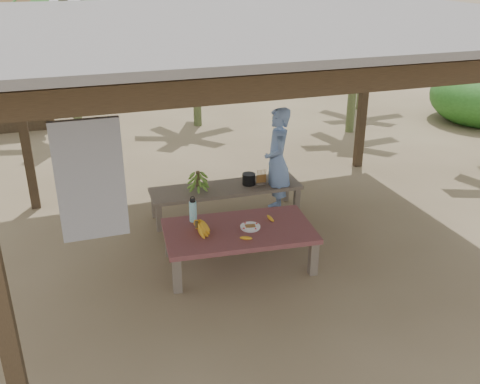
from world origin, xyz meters
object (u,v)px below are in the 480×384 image
object	(u,v)px
plate	(250,227)
water_flask	(193,211)
woman	(277,162)
cooking_pot	(249,179)
ripe_banana_bunch	(197,227)
work_table	(239,233)
bench	(226,190)

from	to	relation	value
plate	water_flask	bearing A→B (deg)	145.58
woman	cooking_pot	bearing A→B (deg)	-92.45
ripe_banana_bunch	woman	size ratio (longest dim) A/B	0.19
work_table	bench	distance (m)	1.42
work_table	ripe_banana_bunch	bearing A→B (deg)	-177.75
cooking_pot	woman	bearing A→B (deg)	-15.80
cooking_pot	work_table	bearing A→B (deg)	-114.09
bench	ripe_banana_bunch	distance (m)	1.59
work_table	ripe_banana_bunch	xyz separation A→B (m)	(-0.52, 0.03, 0.16)
work_table	plate	xyz separation A→B (m)	(0.13, -0.04, 0.08)
work_table	plate	bearing A→B (deg)	-9.66
ripe_banana_bunch	plate	xyz separation A→B (m)	(0.65, -0.07, -0.07)
bench	water_flask	size ratio (longest dim) A/B	6.54
water_flask	woman	bearing A→B (deg)	30.86
ripe_banana_bunch	woman	bearing A→B (deg)	38.96
bench	cooking_pot	size ratio (longest dim) A/B	11.80
work_table	cooking_pot	xyz separation A→B (m)	(0.62, 1.38, 0.10)
work_table	ripe_banana_bunch	distance (m)	0.54
bench	ripe_banana_bunch	xyz separation A→B (m)	(-0.79, -1.37, 0.20)
plate	cooking_pot	world-z (taller)	cooking_pot
bench	work_table	bearing A→B (deg)	-98.79
plate	woman	size ratio (longest dim) A/B	0.15
cooking_pot	woman	xyz separation A→B (m)	(0.40, -0.11, 0.27)
ripe_banana_bunch	water_flask	bearing A→B (deg)	82.72
cooking_pot	water_flask	bearing A→B (deg)	-137.44
bench	woman	bearing A→B (deg)	-7.45
work_table	woman	bearing A→B (deg)	56.87
work_table	water_flask	xyz separation A→B (m)	(-0.47, 0.38, 0.21)
ripe_banana_bunch	cooking_pot	size ratio (longest dim) A/B	1.61
cooking_pot	plate	bearing A→B (deg)	-108.84
plate	ripe_banana_bunch	bearing A→B (deg)	174.22
work_table	woman	size ratio (longest dim) A/B	1.18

